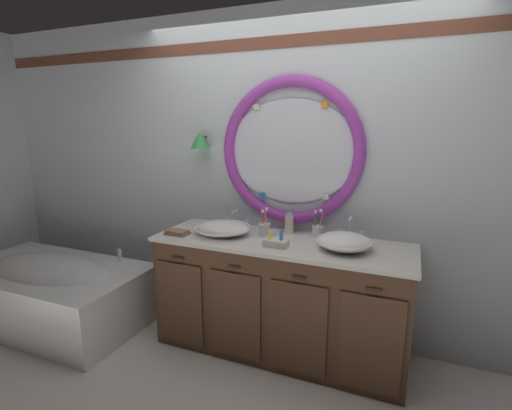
% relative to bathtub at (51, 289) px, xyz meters
% --- Properties ---
extents(ground_plane, '(14.00, 14.00, 0.00)m').
position_rel_bathtub_xyz_m(ground_plane, '(1.96, 0.14, -0.31)').
color(ground_plane, silver).
extents(back_wall_assembly, '(6.40, 0.26, 2.60)m').
position_rel_bathtub_xyz_m(back_wall_assembly, '(1.95, 0.72, 1.01)').
color(back_wall_assembly, silver).
rests_on(back_wall_assembly, ground_plane).
extents(vanity_counter, '(1.90, 0.65, 0.89)m').
position_rel_bathtub_xyz_m(vanity_counter, '(1.98, 0.38, 0.13)').
color(vanity_counter, brown).
rests_on(vanity_counter, ground_plane).
extents(bathtub, '(1.66, 0.90, 0.62)m').
position_rel_bathtub_xyz_m(bathtub, '(0.00, 0.00, 0.00)').
color(bathtub, white).
rests_on(bathtub, ground_plane).
extents(sink_basin_left, '(0.44, 0.44, 0.10)m').
position_rel_bathtub_xyz_m(sink_basin_left, '(1.52, 0.36, 0.63)').
color(sink_basin_left, white).
rests_on(sink_basin_left, vanity_counter).
extents(sink_basin_right, '(0.38, 0.38, 0.12)m').
position_rel_bathtub_xyz_m(sink_basin_right, '(2.45, 0.36, 0.63)').
color(sink_basin_right, white).
rests_on(sink_basin_right, vanity_counter).
extents(faucet_set_left, '(0.23, 0.13, 0.15)m').
position_rel_bathtub_xyz_m(faucet_set_left, '(1.52, 0.60, 0.63)').
color(faucet_set_left, silver).
rests_on(faucet_set_left, vanity_counter).
extents(faucet_set_right, '(0.22, 0.12, 0.17)m').
position_rel_bathtub_xyz_m(faucet_set_right, '(2.45, 0.61, 0.64)').
color(faucet_set_right, silver).
rests_on(faucet_set_right, vanity_counter).
extents(toothbrush_holder_left, '(0.10, 0.10, 0.22)m').
position_rel_bathtub_xyz_m(toothbrush_holder_left, '(1.83, 0.44, 0.63)').
color(toothbrush_holder_left, silver).
rests_on(toothbrush_holder_left, vanity_counter).
extents(toothbrush_holder_right, '(0.09, 0.09, 0.22)m').
position_rel_bathtub_xyz_m(toothbrush_holder_right, '(2.21, 0.57, 0.62)').
color(toothbrush_holder_right, white).
rests_on(toothbrush_holder_right, vanity_counter).
extents(soap_dispenser, '(0.07, 0.07, 0.17)m').
position_rel_bathtub_xyz_m(soap_dispenser, '(1.98, 0.58, 0.65)').
color(soap_dispenser, '#EFE5C6').
rests_on(soap_dispenser, vanity_counter).
extents(folded_hand_towel, '(0.18, 0.11, 0.04)m').
position_rel_bathtub_xyz_m(folded_hand_towel, '(1.19, 0.22, 0.59)').
color(folded_hand_towel, '#936B56').
rests_on(folded_hand_towel, vanity_counter).
extents(toiletry_basket, '(0.17, 0.09, 0.12)m').
position_rel_bathtub_xyz_m(toiletry_basket, '(2.00, 0.24, 0.61)').
color(toiletry_basket, beige).
rests_on(toiletry_basket, vanity_counter).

